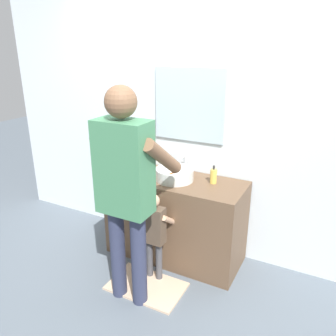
{
  "coord_description": "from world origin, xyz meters",
  "views": [
    {
      "loc": [
        1.26,
        -2.26,
        1.96
      ],
      "look_at": [
        0.0,
        0.15,
        0.97
      ],
      "focal_mm": 35.83,
      "sensor_mm": 36.0,
      "label": 1
    }
  ],
  "objects_px": {
    "toothbrush_cup": "(144,166)",
    "soap_bottle": "(213,176)",
    "child_toddler": "(154,230)",
    "adult_parent": "(126,181)"
  },
  "relations": [
    {
      "from": "soap_bottle",
      "to": "child_toddler",
      "type": "bearing_deg",
      "value": -125.36
    },
    {
      "from": "soap_bottle",
      "to": "adult_parent",
      "type": "xyz_separation_m",
      "value": [
        -0.4,
        -0.77,
        0.16
      ]
    },
    {
      "from": "toothbrush_cup",
      "to": "soap_bottle",
      "type": "xyz_separation_m",
      "value": [
        0.69,
        0.04,
        0.01
      ]
    },
    {
      "from": "adult_parent",
      "to": "toothbrush_cup",
      "type": "bearing_deg",
      "value": 111.76
    },
    {
      "from": "child_toddler",
      "to": "toothbrush_cup",
      "type": "bearing_deg",
      "value": 128.94
    },
    {
      "from": "soap_bottle",
      "to": "child_toddler",
      "type": "height_order",
      "value": "soap_bottle"
    },
    {
      "from": "toothbrush_cup",
      "to": "adult_parent",
      "type": "distance_m",
      "value": 0.81
    },
    {
      "from": "child_toddler",
      "to": "adult_parent",
      "type": "distance_m",
      "value": 0.62
    },
    {
      "from": "toothbrush_cup",
      "to": "soap_bottle",
      "type": "bearing_deg",
      "value": 3.18
    },
    {
      "from": "child_toddler",
      "to": "soap_bottle",
      "type": "bearing_deg",
      "value": 54.64
    }
  ]
}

